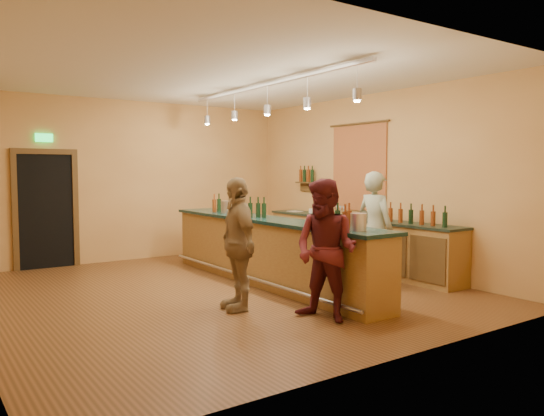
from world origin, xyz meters
TOP-DOWN VIEW (x-y plane):
  - floor at (0.00, 0.00)m, footprint 7.00×7.00m
  - ceiling at (0.00, 0.00)m, footprint 6.50×7.00m
  - wall_back at (0.00, 3.50)m, footprint 6.50×0.02m
  - wall_front at (0.00, -3.50)m, footprint 6.50×0.02m
  - wall_right at (3.25, 0.00)m, footprint 0.02×7.00m
  - doorway at (-1.70, 3.47)m, footprint 1.15×0.09m
  - tapestry at (3.23, 0.40)m, footprint 0.03×1.40m
  - bottle_shelf at (3.17, 1.90)m, footprint 0.17×0.55m
  - back_counter at (2.97, 0.18)m, footprint 0.60×4.55m
  - tasting_bar at (0.88, -0.00)m, footprint 0.74×5.10m
  - pendant_track at (0.88, -0.00)m, footprint 0.11×4.60m
  - bartender at (2.16, -1.09)m, footprint 0.47×0.68m
  - customer_a at (0.29, -2.11)m, footprint 0.87×0.99m
  - customer_b at (-0.31, -1.06)m, footprint 0.62×1.07m
  - bar_stool at (2.00, 1.34)m, footprint 0.37×0.37m

SIDE VIEW (x-z plane):
  - floor at x=0.00m, z-range 0.00..0.00m
  - back_counter at x=2.97m, z-range -0.15..1.12m
  - tasting_bar at x=0.88m, z-range -0.08..1.30m
  - bar_stool at x=2.00m, z-range 0.24..1.00m
  - customer_a at x=0.29m, z-range 0.00..1.71m
  - customer_b at x=-0.31m, z-range 0.00..1.72m
  - bartender at x=2.16m, z-range 0.00..1.79m
  - doorway at x=-1.70m, z-range -0.11..2.36m
  - wall_back at x=0.00m, z-range 0.00..3.20m
  - wall_front at x=0.00m, z-range 0.00..3.20m
  - wall_right at x=3.25m, z-range 0.00..3.20m
  - bottle_shelf at x=3.17m, z-range 1.39..1.94m
  - tapestry at x=3.23m, z-range 1.05..2.65m
  - pendant_track at x=0.88m, z-range 2.73..3.24m
  - ceiling at x=0.00m, z-range 3.19..3.21m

